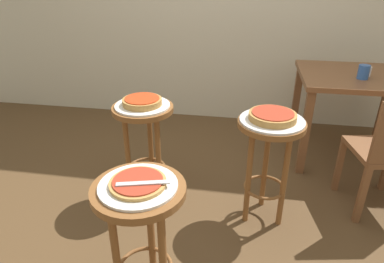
{
  "coord_description": "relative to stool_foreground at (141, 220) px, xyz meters",
  "views": [
    {
      "loc": [
        0.31,
        -1.9,
        1.54
      ],
      "look_at": [
        0.0,
        -0.09,
        0.63
      ],
      "focal_mm": 31.93,
      "sensor_mm": 36.0,
      "label": 1
    }
  ],
  "objects": [
    {
      "name": "stool_middle",
      "position": [
        0.58,
        0.77,
        0.0
      ],
      "size": [
        0.4,
        0.4,
        0.71
      ],
      "color": "brown",
      "rests_on": "ground_plane"
    },
    {
      "name": "pizza_foreground",
      "position": [
        0.0,
        0.0,
        0.2
      ],
      "size": [
        0.24,
        0.24,
        0.02
      ],
      "color": "tan",
      "rests_on": "serving_plate_foreground"
    },
    {
      "name": "stool_foreground",
      "position": [
        0.0,
        0.0,
        0.0
      ],
      "size": [
        0.4,
        0.4,
        0.71
      ],
      "color": "brown",
      "rests_on": "ground_plane"
    },
    {
      "name": "pizza_server_knife",
      "position": [
        0.03,
        -0.02,
        0.22
      ],
      "size": [
        0.22,
        0.08,
        0.01
      ],
      "primitive_type": "cube",
      "rotation": [
        0.0,
        0.0,
        0.26
      ],
      "color": "silver",
      "rests_on": "pizza_foreground"
    },
    {
      "name": "cup_near_edge",
      "position": [
        1.29,
        1.6,
        0.27
      ],
      "size": [
        0.08,
        0.08,
        0.11
      ],
      "primitive_type": "cylinder",
      "color": "#3360B2",
      "rests_on": "dining_table"
    },
    {
      "name": "serving_plate_leftside",
      "position": [
        -0.25,
        0.87,
        0.19
      ],
      "size": [
        0.36,
        0.36,
        0.01
      ],
      "primitive_type": "cylinder",
      "color": "white",
      "rests_on": "stool_leftside"
    },
    {
      "name": "pizza_middle",
      "position": [
        0.58,
        0.77,
        0.21
      ],
      "size": [
        0.28,
        0.28,
        0.05
      ],
      "color": "#B78442",
      "rests_on": "serving_plate_middle"
    },
    {
      "name": "ground_plane",
      "position": [
        0.11,
        0.78,
        -0.53
      ],
      "size": [
        6.0,
        6.0,
        0.0
      ],
      "primitive_type": "plane",
      "color": "brown"
    },
    {
      "name": "dining_table",
      "position": [
        1.29,
        1.72,
        0.1
      ],
      "size": [
        0.89,
        0.8,
        0.74
      ],
      "color": "brown",
      "rests_on": "ground_plane"
    },
    {
      "name": "serving_plate_middle",
      "position": [
        0.58,
        0.77,
        0.19
      ],
      "size": [
        0.38,
        0.38,
        0.01
      ],
      "primitive_type": "cylinder",
      "color": "silver",
      "rests_on": "stool_middle"
    },
    {
      "name": "stool_leftside",
      "position": [
        -0.25,
        0.87,
        0.0
      ],
      "size": [
        0.4,
        0.4,
        0.71
      ],
      "color": "brown",
      "rests_on": "ground_plane"
    },
    {
      "name": "condiment_shaker",
      "position": [
        1.35,
        1.68,
        0.26
      ],
      "size": [
        0.04,
        0.04,
        0.08
      ],
      "primitive_type": "cylinder",
      "color": "white",
      "rests_on": "dining_table"
    },
    {
      "name": "serving_plate_foreground",
      "position": [
        0.0,
        0.0,
        0.19
      ],
      "size": [
        0.33,
        0.33,
        0.01
      ],
      "primitive_type": "cylinder",
      "color": "white",
      "rests_on": "stool_foreground"
    },
    {
      "name": "pizza_leftside",
      "position": [
        -0.25,
        0.87,
        0.21
      ],
      "size": [
        0.26,
        0.26,
        0.05
      ],
      "color": "#B78442",
      "rests_on": "serving_plate_leftside"
    }
  ]
}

